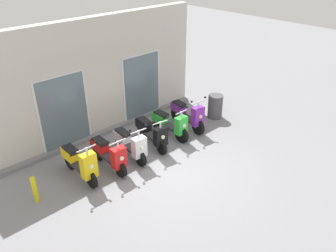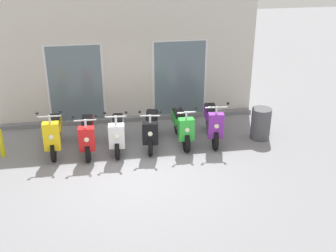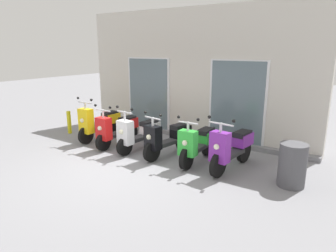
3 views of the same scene
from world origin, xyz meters
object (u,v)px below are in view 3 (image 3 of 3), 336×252
(scooter_yellow, at_px, (99,122))
(curb_bollard, at_px, (69,122))
(scooter_white, at_px, (139,133))
(scooter_black, at_px, (168,137))
(scooter_purple, at_px, (232,148))
(trash_bin, at_px, (292,165))
(scooter_green, at_px, (198,143))
(scooter_red, at_px, (117,129))

(scooter_yellow, height_order, curb_bollard, scooter_yellow)
(scooter_white, xyz_separation_m, scooter_black, (0.86, 0.07, 0.01))
(scooter_yellow, relative_size, scooter_black, 0.98)
(scooter_white, relative_size, scooter_purple, 0.91)
(scooter_yellow, distance_m, trash_bin, 5.32)
(scooter_yellow, xyz_separation_m, curb_bollard, (-1.27, -0.05, -0.16))
(scooter_purple, xyz_separation_m, trash_bin, (1.28, -0.12, -0.08))
(scooter_green, distance_m, scooter_purple, 0.82)
(scooter_purple, bearing_deg, scooter_yellow, 179.98)
(scooter_green, xyz_separation_m, curb_bollard, (-4.49, -0.04, -0.11))
(scooter_red, height_order, trash_bin, scooter_red)
(scooter_green, bearing_deg, scooter_yellow, 179.87)
(scooter_yellow, relative_size, scooter_green, 1.00)
(scooter_red, height_order, scooter_purple, scooter_purple)
(scooter_green, height_order, trash_bin, scooter_green)
(scooter_black, height_order, curb_bollard, scooter_black)
(scooter_yellow, relative_size, trash_bin, 1.87)
(scooter_green, distance_m, trash_bin, 2.10)
(scooter_black, xyz_separation_m, scooter_purple, (1.63, 0.04, 0.03))
(scooter_black, relative_size, scooter_purple, 0.97)
(scooter_yellow, xyz_separation_m, scooter_black, (2.42, -0.04, -0.04))
(scooter_red, height_order, scooter_green, scooter_red)
(scooter_black, bearing_deg, scooter_yellow, 179.03)
(scooter_red, xyz_separation_m, scooter_purple, (3.23, 0.12, 0.04))
(scooter_red, distance_m, scooter_purple, 3.23)
(scooter_yellow, xyz_separation_m, scooter_white, (1.56, -0.11, -0.05))
(scooter_purple, bearing_deg, scooter_black, -178.61)
(scooter_white, bearing_deg, scooter_black, 4.77)
(scooter_black, bearing_deg, scooter_purple, 1.39)
(scooter_white, height_order, trash_bin, scooter_white)
(scooter_black, bearing_deg, scooter_red, -177.11)
(scooter_black, distance_m, trash_bin, 2.90)
(scooter_green, bearing_deg, trash_bin, -3.06)
(scooter_green, relative_size, curb_bollard, 2.25)
(scooter_purple, bearing_deg, scooter_red, -177.86)
(scooter_green, relative_size, scooter_purple, 0.95)
(scooter_white, xyz_separation_m, trash_bin, (3.76, -0.01, -0.04))
(scooter_yellow, xyz_separation_m, scooter_red, (0.82, -0.12, -0.04))
(scooter_yellow, distance_m, scooter_green, 3.22)
(scooter_red, xyz_separation_m, scooter_green, (2.41, 0.11, -0.01))
(scooter_red, relative_size, scooter_white, 1.02)
(curb_bollard, bearing_deg, scooter_white, -1.36)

